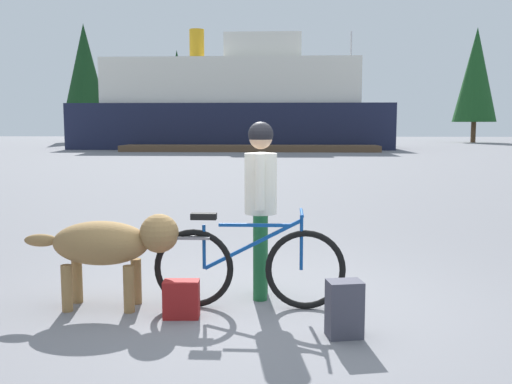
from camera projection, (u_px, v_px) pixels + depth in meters
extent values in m
plane|color=slate|center=(265.00, 307.00, 5.44)|extent=(160.00, 160.00, 0.00)
torus|color=black|center=(305.00, 270.00, 5.35)|extent=(0.75, 0.06, 0.75)
torus|color=black|center=(194.00, 268.00, 5.40)|extent=(0.75, 0.06, 0.75)
cube|color=navy|center=(255.00, 225.00, 5.32)|extent=(0.67, 0.03, 0.03)
cube|color=navy|center=(252.00, 245.00, 5.34)|extent=(0.91, 0.03, 0.49)
cylinder|color=navy|center=(204.00, 247.00, 5.37)|extent=(0.03, 0.03, 0.42)
cylinder|color=navy|center=(301.00, 242.00, 5.32)|extent=(0.03, 0.03, 0.52)
cube|color=black|center=(204.00, 216.00, 5.33)|extent=(0.24, 0.10, 0.06)
cylinder|color=navy|center=(302.00, 213.00, 5.28)|extent=(0.03, 0.44, 0.03)
cube|color=slate|center=(191.00, 237.00, 5.36)|extent=(0.36, 0.14, 0.02)
cylinder|color=#19592D|center=(261.00, 253.00, 5.84)|extent=(0.14, 0.14, 0.85)
cylinder|color=#19592D|center=(260.00, 258.00, 5.62)|extent=(0.14, 0.14, 0.85)
cylinder|color=silver|center=(261.00, 184.00, 5.64)|extent=(0.32, 0.32, 0.60)
cylinder|color=silver|center=(262.00, 178.00, 5.86)|extent=(0.09, 0.09, 0.53)
cylinder|color=silver|center=(260.00, 182.00, 5.42)|extent=(0.09, 0.09, 0.53)
sphere|color=tan|center=(261.00, 137.00, 5.59)|extent=(0.23, 0.23, 0.23)
sphere|color=black|center=(261.00, 134.00, 5.59)|extent=(0.25, 0.25, 0.25)
ellipsoid|color=olive|center=(101.00, 243.00, 5.37)|extent=(0.91, 0.49, 0.41)
sphere|color=olive|center=(159.00, 233.00, 5.33)|extent=(0.37, 0.37, 0.37)
ellipsoid|color=olive|center=(41.00, 240.00, 5.39)|extent=(0.32, 0.12, 0.12)
cylinder|color=olive|center=(136.00, 281.00, 5.53)|extent=(0.10, 0.10, 0.44)
cylinder|color=olive|center=(129.00, 289.00, 5.27)|extent=(0.10, 0.10, 0.44)
cylinder|color=olive|center=(77.00, 280.00, 5.56)|extent=(0.10, 0.10, 0.44)
cylinder|color=olive|center=(67.00, 288.00, 5.30)|extent=(0.10, 0.10, 0.44)
cube|color=#3F3F4C|center=(344.00, 309.00, 4.66)|extent=(0.31, 0.25, 0.47)
cube|color=maroon|center=(181.00, 299.00, 5.13)|extent=(0.33, 0.20, 0.34)
cube|color=brown|center=(250.00, 148.00, 37.45)|extent=(16.76, 2.62, 0.40)
cube|color=#191E38|center=(234.00, 126.00, 43.41)|extent=(22.82, 8.87, 3.22)
cube|color=silver|center=(233.00, 84.00, 43.04)|extent=(18.25, 7.45, 3.20)
cube|color=silver|center=(264.00, 49.00, 42.63)|extent=(5.48, 5.32, 1.80)
cylinder|color=#BF8C19|center=(197.00, 46.00, 42.84)|extent=(1.10, 1.10, 2.40)
ellipsoid|color=silver|center=(349.00, 141.00, 46.27)|extent=(7.30, 2.04, 0.90)
cylinder|color=#B2B2B7|center=(350.00, 84.00, 45.74)|extent=(0.14, 0.14, 8.20)
cylinder|color=#B2B2B7|center=(336.00, 120.00, 46.13)|extent=(3.28, 0.10, 0.10)
cylinder|color=#4C331E|center=(87.00, 126.00, 58.91)|extent=(0.47, 0.47, 3.20)
cone|color=#143819|center=(85.00, 67.00, 58.21)|extent=(4.12, 4.12, 8.74)
cylinder|color=#4C331E|center=(242.00, 127.00, 57.00)|extent=(0.48, 0.48, 3.05)
cone|color=#1E4C28|center=(241.00, 73.00, 56.39)|extent=(2.88, 2.88, 7.47)
cylinder|color=#4C331E|center=(473.00, 132.00, 56.21)|extent=(0.47, 0.47, 2.02)
cone|color=#19471E|center=(476.00, 75.00, 55.56)|extent=(4.16, 4.16, 9.08)
cylinder|color=#4C331E|center=(178.00, 130.00, 63.70)|extent=(0.43, 0.43, 2.41)
cone|color=#143819|center=(177.00, 84.00, 63.12)|extent=(2.94, 2.94, 7.51)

